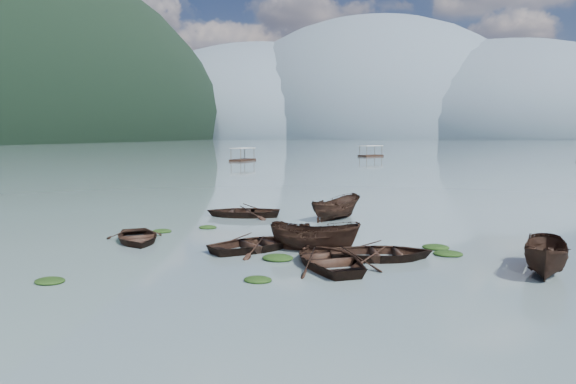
% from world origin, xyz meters
% --- Properties ---
extents(ground_plane, '(2400.00, 2400.00, 0.00)m').
position_xyz_m(ground_plane, '(0.00, 0.00, 0.00)').
color(ground_plane, slate).
extents(haze_mtn_a, '(520.00, 520.00, 280.00)m').
position_xyz_m(haze_mtn_a, '(-260.00, 900.00, 0.00)').
color(haze_mtn_a, '#475666').
rests_on(haze_mtn_a, ground).
extents(haze_mtn_b, '(520.00, 520.00, 340.00)m').
position_xyz_m(haze_mtn_b, '(-60.00, 900.00, 0.00)').
color(haze_mtn_b, '#475666').
rests_on(haze_mtn_b, ground).
extents(haze_mtn_c, '(520.00, 520.00, 260.00)m').
position_xyz_m(haze_mtn_c, '(140.00, 900.00, 0.00)').
color(haze_mtn_c, '#475666').
rests_on(haze_mtn_c, ground).
extents(rowboat_0, '(4.70, 4.99, 0.84)m').
position_xyz_m(rowboat_0, '(-6.24, 6.17, 0.00)').
color(rowboat_0, black).
rests_on(rowboat_0, ground).
extents(rowboat_1, '(5.31, 5.41, 0.92)m').
position_xyz_m(rowboat_1, '(-0.03, 5.87, 0.00)').
color(rowboat_1, black).
rests_on(rowboat_1, ground).
extents(rowboat_2, '(4.31, 1.91, 1.62)m').
position_xyz_m(rowboat_2, '(2.63, 6.14, 0.00)').
color(rowboat_2, black).
rests_on(rowboat_2, ground).
extents(rowboat_3, '(5.24, 5.74, 0.97)m').
position_xyz_m(rowboat_3, '(3.64, 3.76, 0.00)').
color(rowboat_3, black).
rests_on(rowboat_3, ground).
extents(rowboat_4, '(5.10, 4.22, 0.92)m').
position_xyz_m(rowboat_4, '(5.67, 5.37, 0.00)').
color(rowboat_4, black).
rests_on(rowboat_4, ground).
extents(rowboat_5, '(2.50, 4.39, 1.60)m').
position_xyz_m(rowboat_5, '(11.85, 4.48, 0.00)').
color(rowboat_5, black).
rests_on(rowboat_5, ground).
extents(rowboat_7, '(5.27, 4.18, 0.98)m').
position_xyz_m(rowboat_7, '(-3.71, 14.99, 0.00)').
color(rowboat_7, black).
rests_on(rowboat_7, ground).
extents(rowboat_8, '(3.54, 4.58, 1.68)m').
position_xyz_m(rowboat_8, '(2.30, 15.28, 0.00)').
color(rowboat_8, black).
rests_on(rowboat_8, ground).
extents(weed_clump_0, '(1.10, 0.90, 0.24)m').
position_xyz_m(weed_clump_0, '(-5.60, -0.93, 0.00)').
color(weed_clump_0, black).
rests_on(weed_clump_0, ground).
extents(weed_clump_1, '(1.04, 0.83, 0.23)m').
position_xyz_m(weed_clump_1, '(1.54, 0.97, 0.00)').
color(weed_clump_1, black).
rests_on(weed_clump_1, ground).
extents(weed_clump_2, '(1.33, 1.06, 0.29)m').
position_xyz_m(weed_clump_2, '(1.43, 4.22, 0.00)').
color(weed_clump_2, black).
rests_on(weed_clump_2, ground).
extents(weed_clump_3, '(0.83, 0.70, 0.18)m').
position_xyz_m(weed_clump_3, '(4.45, 6.64, 0.00)').
color(weed_clump_3, black).
rests_on(weed_clump_3, ground).
extents(weed_clump_4, '(1.27, 1.00, 0.26)m').
position_xyz_m(weed_clump_4, '(8.45, 6.76, 0.00)').
color(weed_clump_4, black).
rests_on(weed_clump_4, ground).
extents(weed_clump_5, '(1.06, 0.86, 0.23)m').
position_xyz_m(weed_clump_5, '(-6.23, 8.76, 0.00)').
color(weed_clump_5, black).
rests_on(weed_clump_5, ground).
extents(weed_clump_6, '(1.04, 0.86, 0.22)m').
position_xyz_m(weed_clump_6, '(-4.29, 10.48, 0.00)').
color(weed_clump_6, black).
rests_on(weed_clump_6, ground).
extents(weed_clump_7, '(1.23, 0.98, 0.27)m').
position_xyz_m(weed_clump_7, '(7.98, 7.95, 0.00)').
color(weed_clump_7, black).
rests_on(weed_clump_7, ground).
extents(pontoon_left, '(3.88, 7.06, 2.56)m').
position_xyz_m(pontoon_left, '(-26.90, 84.08, 0.00)').
color(pontoon_left, black).
rests_on(pontoon_left, ground).
extents(pontoon_centre, '(6.18, 7.18, 2.60)m').
position_xyz_m(pontoon_centre, '(-3.05, 113.01, 0.00)').
color(pontoon_centre, black).
rests_on(pontoon_centre, ground).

